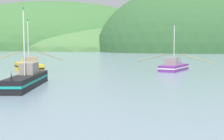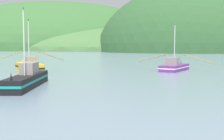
% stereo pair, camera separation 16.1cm
% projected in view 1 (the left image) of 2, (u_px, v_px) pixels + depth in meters
% --- Properties ---
extents(hill_far_right, '(88.16, 70.53, 65.31)m').
position_uv_depth(hill_far_right, '(182.00, 52.00, 158.56)').
color(hill_far_right, '#2D562D').
rests_on(hill_far_right, ground).
extents(hill_mid_left, '(188.60, 150.88, 69.21)m').
position_uv_depth(hill_mid_left, '(54.00, 49.00, 235.39)').
color(hill_mid_left, '#386633').
rests_on(hill_mid_left, ground).
extents(hill_far_left, '(207.74, 166.19, 66.43)m').
position_uv_depth(hill_far_left, '(48.00, 49.00, 248.86)').
color(hill_far_left, '#2D562D').
rests_on(hill_far_left, ground).
extents(hill_far_center, '(200.71, 160.57, 36.83)m').
position_uv_depth(hill_far_center, '(119.00, 49.00, 228.30)').
color(hill_far_center, '#47703D').
rests_on(hill_far_center, ground).
extents(fishing_boat_black, '(2.86, 10.41, 7.55)m').
position_uv_depth(fishing_boat_black, '(27.00, 79.00, 29.97)').
color(fishing_boat_black, black).
rests_on(fishing_boat_black, ground).
extents(fishing_boat_purple, '(11.34, 7.69, 6.94)m').
position_uv_depth(fishing_boat_purple, '(174.00, 67.00, 47.67)').
color(fishing_boat_purple, '#6B2D84').
rests_on(fishing_boat_purple, ground).
extents(fishing_boat_yellow, '(9.16, 7.81, 7.77)m').
position_uv_depth(fishing_boat_yellow, '(29.00, 66.00, 46.33)').
color(fishing_boat_yellow, gold).
rests_on(fishing_boat_yellow, ground).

